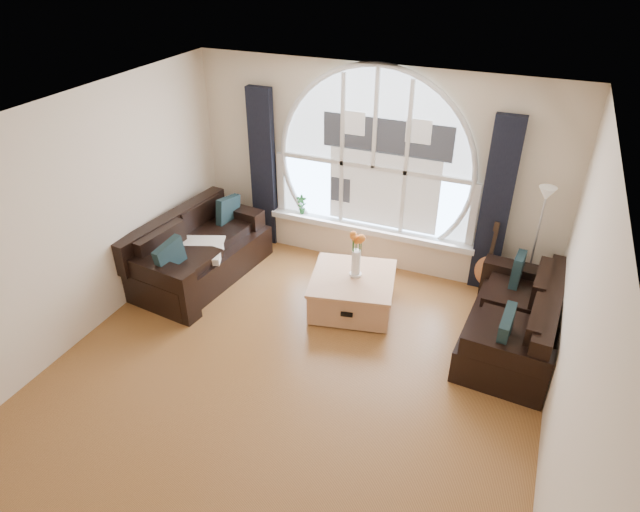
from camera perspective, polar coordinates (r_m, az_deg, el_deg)
The scene contains 20 objects.
ground at distance 5.91m, azimuth -3.47°, elevation -13.00°, with size 5.00×5.50×0.01m, color brown.
ceiling at distance 4.47m, azimuth -4.58°, elevation 12.68°, with size 5.00×5.50×0.01m, color silver.
wall_back at distance 7.34m, azimuth 5.67°, elevation 8.95°, with size 5.00×0.01×2.70m, color beige.
wall_left at distance 6.45m, azimuth -24.32°, elevation 2.91°, with size 0.01×5.50×2.70m, color beige.
wall_right at distance 4.70m, azimuth 24.90°, elevation -8.26°, with size 0.01×5.50×2.70m, color beige.
attic_slope at distance 4.16m, azimuth 23.87°, elevation 3.31°, with size 0.92×5.50×0.72m, color silver.
arched_window at distance 7.21m, azimuth 5.71°, elevation 10.89°, with size 2.60×0.06×2.15m, color silver.
window_sill at distance 7.61m, azimuth 5.11°, elevation 2.82°, with size 2.90×0.22×0.08m, color white.
window_frame at distance 7.18m, azimuth 5.63°, elevation 10.81°, with size 2.76×0.08×2.15m, color white.
neighbor_house at distance 7.20m, azimuth 6.77°, elevation 9.73°, with size 1.70×0.02×1.50m, color silver.
curtain_left at distance 7.89m, azimuth -5.94°, elevation 9.00°, with size 0.35×0.12×2.30m, color black.
curtain_right at distance 7.05m, azimuth 17.77°, elevation 4.81°, with size 0.35×0.12×2.30m, color black.
sofa_left at distance 7.46m, azimuth -12.32°, elevation 0.59°, with size 0.97×1.94×0.86m, color black.
sofa_right at distance 6.46m, azimuth 19.40°, elevation -5.96°, with size 0.89×1.77×0.79m, color black.
coffee_chest at distance 6.78m, azimuth 3.39°, elevation -3.62°, with size 1.00×1.00×0.49m, color #A76F46.
throw_blanket at distance 7.26m, azimuth -12.23°, elevation 0.58°, with size 0.55×0.55×0.10m, color silver.
vase_flowers at distance 6.49m, azimuth 3.82°, elevation 0.87°, with size 0.24×0.24×0.70m, color white.
floor_lamp at distance 7.01m, azimuth 21.35°, elevation 0.70°, with size 0.24×0.24×1.60m, color #B2B2B2.
guitar at distance 7.25m, azimuth 17.39°, elevation 0.02°, with size 0.36×0.24×1.06m, color #98562D.
potted_plant at distance 7.85m, azimuth -1.94°, elevation 5.36°, with size 0.15×0.10×0.28m, color #1E6023.
Camera 1 is at (1.95, -3.76, 4.11)m, focal length 30.77 mm.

